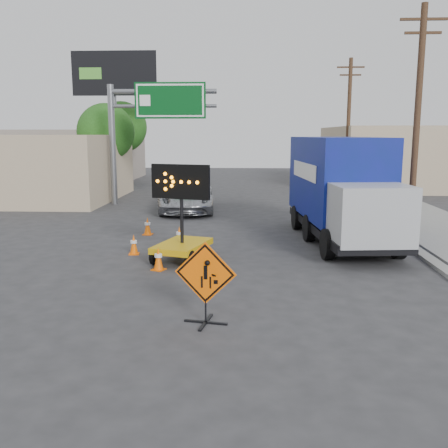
# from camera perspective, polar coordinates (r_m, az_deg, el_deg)

# --- Properties ---
(ground) EXTENTS (100.00, 100.00, 0.00)m
(ground) POSITION_cam_1_polar(r_m,az_deg,el_deg) (11.41, -4.11, -10.60)
(ground) COLOR #2D2D30
(ground) RESTS_ON ground
(curb_right) EXTENTS (0.40, 60.00, 0.12)m
(curb_right) POSITION_cam_1_polar(r_m,az_deg,el_deg) (26.55, 15.58, 1.22)
(curb_right) COLOR gray
(curb_right) RESTS_ON ground
(sidewalk_right) EXTENTS (4.00, 60.00, 0.15)m
(sidewalk_right) POSITION_cam_1_polar(r_m,az_deg,el_deg) (27.15, 20.33, 1.18)
(sidewalk_right) COLOR gray
(sidewalk_right) RESTS_ON ground
(storefront_left_near) EXTENTS (14.00, 10.00, 4.00)m
(storefront_left_near) POSITION_cam_1_polar(r_m,az_deg,el_deg) (34.27, -23.87, 5.95)
(storefront_left_near) COLOR tan
(storefront_left_near) RESTS_ON ground
(storefront_left_far) EXTENTS (12.00, 10.00, 4.40)m
(storefront_left_far) POSITION_cam_1_polar(r_m,az_deg,el_deg) (47.52, -17.41, 7.56)
(storefront_left_far) COLOR gray
(storefront_left_far) RESTS_ON ground
(building_right_far) EXTENTS (10.00, 14.00, 4.60)m
(building_right_far) POSITION_cam_1_polar(r_m,az_deg,el_deg) (42.26, 19.03, 7.32)
(building_right_far) COLOR tan
(building_right_far) RESTS_ON ground
(highway_gantry) EXTENTS (6.18, 0.38, 6.90)m
(highway_gantry) POSITION_cam_1_polar(r_m,az_deg,el_deg) (29.13, -8.77, 12.14)
(highway_gantry) COLOR slate
(highway_gantry) RESTS_ON ground
(billboard) EXTENTS (6.10, 0.54, 9.85)m
(billboard) POSITION_cam_1_polar(r_m,az_deg,el_deg) (37.86, -12.41, 15.02)
(billboard) COLOR slate
(billboard) RESTS_ON ground
(utility_pole_near) EXTENTS (1.80, 0.26, 9.00)m
(utility_pole_near) POSITION_cam_1_polar(r_m,az_deg,el_deg) (21.65, 21.21, 11.24)
(utility_pole_near) COLOR #4A3220
(utility_pole_near) RESTS_ON ground
(utility_pole_far) EXTENTS (1.80, 0.26, 9.00)m
(utility_pole_far) POSITION_cam_1_polar(r_m,az_deg,el_deg) (35.23, 14.02, 10.98)
(utility_pole_far) COLOR #4A3220
(utility_pole_far) RESTS_ON ground
(tree_left_near) EXTENTS (3.71, 3.71, 6.03)m
(tree_left_near) POSITION_cam_1_polar(r_m,az_deg,el_deg) (33.89, -13.35, 10.17)
(tree_left_near) COLOR #4A3220
(tree_left_near) RESTS_ON ground
(tree_left_far) EXTENTS (4.10, 4.10, 6.66)m
(tree_left_far) POSITION_cam_1_polar(r_m,az_deg,el_deg) (41.88, -11.64, 10.79)
(tree_left_far) COLOR #4A3220
(tree_left_far) RESTS_ON ground
(construction_sign) EXTENTS (1.35, 0.96, 1.82)m
(construction_sign) POSITION_cam_1_polar(r_m,az_deg,el_deg) (10.75, -2.13, -6.52)
(construction_sign) COLOR black
(construction_sign) RESTS_ON ground
(arrow_board) EXTENTS (1.92, 2.47, 3.12)m
(arrow_board) POSITION_cam_1_polar(r_m,az_deg,el_deg) (16.16, -4.81, -1.79)
(arrow_board) COLOR #C6960B
(arrow_board) RESTS_ON ground
(pickup_truck) EXTENTS (3.23, 6.12, 1.64)m
(pickup_truck) POSITION_cam_1_polar(r_m,az_deg,el_deg) (26.52, -4.25, 3.22)
(pickup_truck) COLOR #A3A5AA
(pickup_truck) RESTS_ON ground
(box_truck) EXTENTS (3.25, 8.48, 3.93)m
(box_truck) POSITION_cam_1_polar(r_m,az_deg,el_deg) (19.42, 13.24, 3.26)
(box_truck) COLOR black
(box_truck) RESTS_ON ground
(cone_a) EXTENTS (0.48, 0.48, 0.71)m
(cone_a) POSITION_cam_1_polar(r_m,az_deg,el_deg) (15.20, -7.51, -3.94)
(cone_a) COLOR #FF6205
(cone_a) RESTS_ON ground
(cone_b) EXTENTS (0.39, 0.39, 0.69)m
(cone_b) POSITION_cam_1_polar(r_m,az_deg,el_deg) (17.30, -10.27, -2.31)
(cone_b) COLOR #FF6205
(cone_b) RESTS_ON ground
(cone_c) EXTENTS (0.38, 0.38, 0.70)m
(cone_c) POSITION_cam_1_polar(r_m,az_deg,el_deg) (18.52, -5.13, -1.33)
(cone_c) COLOR #FF6205
(cone_c) RESTS_ON ground
(cone_d) EXTENTS (0.40, 0.40, 0.72)m
(cone_d) POSITION_cam_1_polar(r_m,az_deg,el_deg) (20.56, -8.73, -0.23)
(cone_d) COLOR #FF6205
(cone_d) RESTS_ON ground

